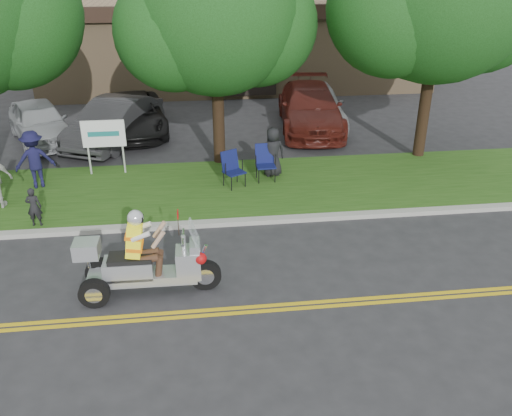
{
  "coord_description": "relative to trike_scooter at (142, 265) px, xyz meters",
  "views": [
    {
      "loc": [
        -0.31,
        -8.95,
        6.39
      ],
      "look_at": [
        1.03,
        2.0,
        0.94
      ],
      "focal_mm": 38.0,
      "sensor_mm": 36.0,
      "label": 1
    }
  ],
  "objects": [
    {
      "name": "parked_car_mid",
      "position": [
        -1.03,
        10.45,
        0.03
      ],
      "size": [
        2.91,
        5.16,
        1.36
      ],
      "primitive_type": "imported",
      "rotation": [
        0.0,
        0.0,
        0.14
      ],
      "color": "black",
      "rests_on": "ground"
    },
    {
      "name": "centerline_near",
      "position": [
        1.44,
        -0.93,
        -0.64
      ],
      "size": [
        60.0,
        0.1,
        0.01
      ],
      "primitive_type": "cube",
      "color": "gold",
      "rests_on": "ground"
    },
    {
      "name": "spectator_chair_b",
      "position": [
        3.43,
        5.5,
        0.19
      ],
      "size": [
        0.79,
        0.58,
        1.47
      ],
      "primitive_type": "imported",
      "rotation": [
        0.0,
        0.0,
        3.31
      ],
      "color": "black",
      "rests_on": "grass_verge"
    },
    {
      "name": "business_sign",
      "position": [
        -1.46,
        6.25,
        0.61
      ],
      "size": [
        1.25,
        0.06,
        1.75
      ],
      "color": "silver",
      "rests_on": "ground"
    },
    {
      "name": "ground",
      "position": [
        1.44,
        -0.35,
        -0.65
      ],
      "size": [
        120.0,
        120.0,
        0.0
      ],
      "primitive_type": "plane",
      "color": "#28282B",
      "rests_on": "ground"
    },
    {
      "name": "trike_scooter",
      "position": [
        0.0,
        0.0,
        0.0
      ],
      "size": [
        2.82,
        0.94,
        1.85
      ],
      "rotation": [
        0.0,
        0.0,
        -0.02
      ],
      "color": "black",
      "rests_on": "ground"
    },
    {
      "name": "lawn_chair_b",
      "position": [
        2.18,
        4.92,
        0.03
      ],
      "size": [
        0.72,
        0.73,
        1.01
      ],
      "rotation": [
        0.0,
        0.0,
        0.49
      ],
      "color": "black",
      "rests_on": "grass_verge"
    },
    {
      "name": "spectator_chair_a",
      "position": [
        -3.3,
        5.48,
        0.28
      ],
      "size": [
        1.21,
        0.92,
        1.65
      ],
      "primitive_type": "imported",
      "rotation": [
        0.0,
        0.0,
        3.47
      ],
      "color": "#16153B",
      "rests_on": "grass_verge"
    },
    {
      "name": "parked_car_far_right",
      "position": [
        5.85,
        10.59,
        0.15
      ],
      "size": [
        2.09,
        4.76,
        1.59
      ],
      "primitive_type": "imported",
      "rotation": [
        0.0,
        0.0,
        -0.05
      ],
      "color": "#9A9DA0",
      "rests_on": "ground"
    },
    {
      "name": "tree_mid",
      "position": [
        1.99,
        6.89,
        3.79
      ],
      "size": [
        5.88,
        4.8,
        7.05
      ],
      "color": "#332114",
      "rests_on": "ground"
    },
    {
      "name": "parked_car_right",
      "position": [
        5.55,
        10.16,
        0.14
      ],
      "size": [
        2.78,
        5.65,
        1.58
      ],
      "primitive_type": "imported",
      "rotation": [
        0.0,
        0.0,
        -0.11
      ],
      "color": "#511913",
      "rests_on": "ground"
    },
    {
      "name": "curb",
      "position": [
        1.44,
        2.7,
        -0.59
      ],
      "size": [
        60.0,
        0.25,
        0.12
      ],
      "primitive_type": "cube",
      "color": "#A8A89E",
      "rests_on": "ground"
    },
    {
      "name": "lawn_chair_a",
      "position": [
        3.17,
        5.28,
        0.04
      ],
      "size": [
        0.56,
        0.59,
        1.03
      ],
      "rotation": [
        0.0,
        0.0,
        0.04
      ],
      "color": "black",
      "rests_on": "grass_verge"
    },
    {
      "name": "centerline_far",
      "position": [
        1.44,
        -0.77,
        -0.64
      ],
      "size": [
        60.0,
        0.1,
        0.01
      ],
      "primitive_type": "cube",
      "color": "gold",
      "rests_on": "ground"
    },
    {
      "name": "parked_car_left",
      "position": [
        -1.57,
        9.32,
        0.11
      ],
      "size": [
        3.3,
        4.87,
        1.52
      ],
      "primitive_type": "imported",
      "rotation": [
        0.0,
        0.0,
        -0.41
      ],
      "color": "#2A2A2C",
      "rests_on": "ground"
    },
    {
      "name": "child_left",
      "position": [
        -2.8,
        3.05,
        -0.04
      ],
      "size": [
        0.37,
        0.25,
        1.0
      ],
      "primitive_type": "imported",
      "rotation": [
        0.0,
        0.0,
        3.11
      ],
      "color": "black",
      "rests_on": "grass_verge"
    },
    {
      "name": "parked_car_far_left",
      "position": [
        -4.18,
        9.81,
        0.07
      ],
      "size": [
        3.24,
        4.5,
        1.42
      ],
      "primitive_type": "imported",
      "rotation": [
        0.0,
        0.0,
        0.42
      ],
      "color": "#AAADB1",
      "rests_on": "ground"
    },
    {
      "name": "commercial_building",
      "position": [
        3.44,
        18.63,
        1.36
      ],
      "size": [
        18.0,
        8.2,
        4.0
      ],
      "color": "#9E7F5B",
      "rests_on": "ground"
    },
    {
      "name": "grass_verge",
      "position": [
        1.44,
        4.85,
        -0.59
      ],
      "size": [
        60.0,
        4.0,
        0.1
      ],
      "primitive_type": "cube",
      "color": "#224B14",
      "rests_on": "ground"
    }
  ]
}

